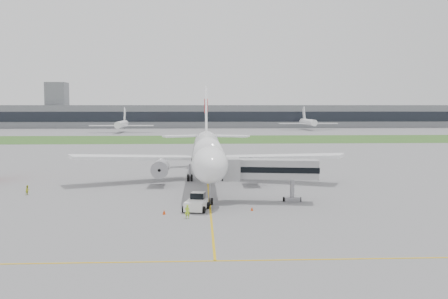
{
  "coord_description": "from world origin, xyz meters",
  "views": [
    {
      "loc": [
        -1.21,
        -82.43,
        13.49
      ],
      "look_at": [
        2.75,
        2.0,
        6.09
      ],
      "focal_mm": 40.0,
      "sensor_mm": 36.0,
      "label": 1
    }
  ],
  "objects_px": {
    "airliner": "(208,151)",
    "pushback_tug": "(197,202)",
    "jet_bridge": "(267,170)",
    "ground_crew_near": "(187,211)"
  },
  "relations": [
    {
      "from": "pushback_tug",
      "to": "jet_bridge",
      "type": "xyz_separation_m",
      "value": [
        9.89,
        5.12,
        3.57
      ]
    },
    {
      "from": "jet_bridge",
      "to": "airliner",
      "type": "bearing_deg",
      "value": 122.7
    },
    {
      "from": "pushback_tug",
      "to": "jet_bridge",
      "type": "height_order",
      "value": "jet_bridge"
    },
    {
      "from": "airliner",
      "to": "pushback_tug",
      "type": "xyz_separation_m",
      "value": [
        -1.77,
        -23.36,
        -4.65
      ]
    },
    {
      "from": "jet_bridge",
      "to": "ground_crew_near",
      "type": "xyz_separation_m",
      "value": [
        -10.99,
        -9.92,
        -3.74
      ]
    },
    {
      "from": "airliner",
      "to": "jet_bridge",
      "type": "height_order",
      "value": "airliner"
    },
    {
      "from": "pushback_tug",
      "to": "ground_crew_near",
      "type": "height_order",
      "value": "pushback_tug"
    },
    {
      "from": "jet_bridge",
      "to": "ground_crew_near",
      "type": "relative_size",
      "value": 8.06
    },
    {
      "from": "pushback_tug",
      "to": "ground_crew_near",
      "type": "bearing_deg",
      "value": -91.15
    },
    {
      "from": "jet_bridge",
      "to": "pushback_tug",
      "type": "bearing_deg",
      "value": -143.93
    }
  ]
}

